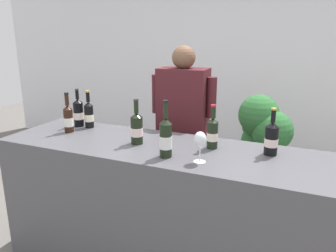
# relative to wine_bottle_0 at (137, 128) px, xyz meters

# --- Properties ---
(wall_back) EXTENTS (8.00, 0.10, 2.80)m
(wall_back) POSITION_rel_wine_bottle_0_xyz_m (0.16, 2.61, 0.28)
(wall_back) COLOR white
(wall_back) RESTS_ON ground_plane
(counter) EXTENTS (2.29, 0.69, 1.01)m
(counter) POSITION_rel_wine_bottle_0_xyz_m (0.16, 0.01, -0.62)
(counter) COLOR #4C4C51
(counter) RESTS_ON ground_plane
(wine_bottle_0) EXTENTS (0.08, 0.08, 0.32)m
(wine_bottle_0) POSITION_rel_wine_bottle_0_xyz_m (0.00, 0.00, 0.00)
(wine_bottle_0) COLOR black
(wine_bottle_0) RESTS_ON counter
(wine_bottle_1) EXTENTS (0.07, 0.07, 0.31)m
(wine_bottle_1) POSITION_rel_wine_bottle_0_xyz_m (-0.62, 0.04, -0.00)
(wine_bottle_1) COLOR black
(wine_bottle_1) RESTS_ON counter
(wine_bottle_2) EXTENTS (0.08, 0.08, 0.31)m
(wine_bottle_2) POSITION_rel_wine_bottle_0_xyz_m (-0.66, 0.20, 0.00)
(wine_bottle_2) COLOR black
(wine_bottle_2) RESTS_ON counter
(wine_bottle_3) EXTENTS (0.08, 0.08, 0.36)m
(wine_bottle_3) POSITION_rel_wine_bottle_0_xyz_m (0.29, -0.15, 0.01)
(wine_bottle_3) COLOR black
(wine_bottle_3) RESTS_ON counter
(wine_bottle_4) EXTENTS (0.07, 0.07, 0.30)m
(wine_bottle_4) POSITION_rel_wine_bottle_0_xyz_m (-0.55, 0.21, -0.00)
(wine_bottle_4) COLOR black
(wine_bottle_4) RESTS_ON counter
(wine_bottle_5) EXTENTS (0.07, 0.07, 0.30)m
(wine_bottle_5) POSITION_rel_wine_bottle_0_xyz_m (0.51, 0.12, -0.01)
(wine_bottle_5) COLOR black
(wine_bottle_5) RESTS_ON counter
(wine_bottle_6) EXTENTS (0.09, 0.09, 0.30)m
(wine_bottle_6) POSITION_rel_wine_bottle_0_xyz_m (0.88, 0.15, -0.00)
(wine_bottle_6) COLOR black
(wine_bottle_6) RESTS_ON counter
(wine_glass) EXTENTS (0.07, 0.07, 0.19)m
(wine_glass) POSITION_rel_wine_bottle_0_xyz_m (0.51, -0.16, 0.02)
(wine_glass) COLOR silver
(wine_glass) RESTS_ON counter
(person_server) EXTENTS (0.57, 0.25, 1.66)m
(person_server) POSITION_rel_wine_bottle_0_xyz_m (0.09, 0.65, -0.31)
(person_server) COLOR black
(person_server) RESTS_ON ground_plane
(potted_shrub) EXTENTS (0.55, 0.62, 1.17)m
(potted_shrub) POSITION_rel_wine_bottle_0_xyz_m (0.67, 1.44, -0.37)
(potted_shrub) COLOR brown
(potted_shrub) RESTS_ON ground_plane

